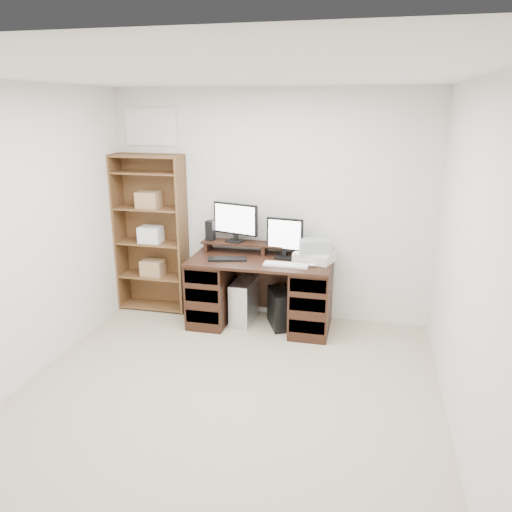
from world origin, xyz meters
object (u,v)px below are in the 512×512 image
(printer, at_px, (314,257))
(monitor_wide, at_px, (235,220))
(desk, at_px, (260,291))
(tower_black, at_px, (279,308))
(monitor_small, at_px, (285,237))
(tower_silver, at_px, (244,301))
(bookshelf, at_px, (152,232))

(printer, bearing_deg, monitor_wide, -173.58)
(desk, height_order, tower_black, desk)
(monitor_small, relative_size, tower_silver, 0.91)
(monitor_small, xyz_separation_m, printer, (0.32, -0.05, -0.19))
(monitor_wide, relative_size, tower_silver, 1.11)
(monitor_small, bearing_deg, bookshelf, -176.64)
(printer, xyz_separation_m, bookshelf, (-1.88, 0.15, 0.12))
(monitor_wide, distance_m, tower_black, 1.07)
(tower_black, height_order, bookshelf, bookshelf)
(desk, bearing_deg, monitor_small, 25.72)
(monitor_wide, relative_size, monitor_small, 1.22)
(monitor_wide, xyz_separation_m, bookshelf, (-1.00, 0.00, -0.19))
(tower_silver, height_order, tower_black, tower_silver)
(monitor_wide, bearing_deg, printer, 6.83)
(monitor_small, bearing_deg, tower_silver, -165.95)
(desk, distance_m, bookshelf, 1.44)
(monitor_wide, height_order, monitor_small, monitor_wide)
(desk, relative_size, tower_black, 3.36)
(printer, bearing_deg, bookshelf, -168.78)
(desk, relative_size, tower_silver, 3.16)
(monitor_wide, relative_size, tower_black, 1.18)
(bookshelf, bearing_deg, monitor_small, -3.65)
(printer, height_order, bookshelf, bookshelf)
(tower_black, bearing_deg, monitor_small, 49.66)
(monitor_wide, xyz_separation_m, tower_black, (0.53, -0.20, -0.90))
(tower_silver, xyz_separation_m, tower_black, (0.40, -0.05, -0.03))
(printer, relative_size, bookshelf, 0.21)
(tower_silver, relative_size, bookshelf, 0.26)
(printer, xyz_separation_m, tower_black, (-0.36, -0.06, -0.59))
(monitor_wide, bearing_deg, bookshelf, -164.04)
(monitor_small, bearing_deg, desk, -147.28)
(monitor_small, distance_m, bookshelf, 1.56)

